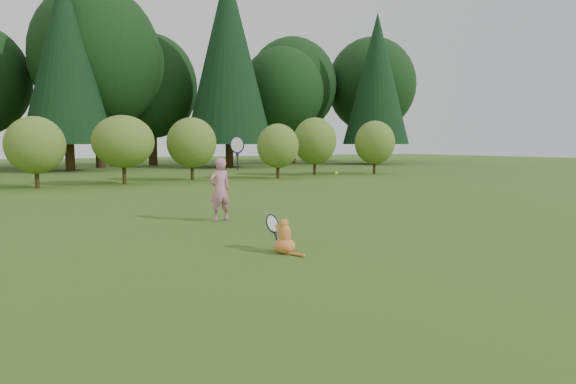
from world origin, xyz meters
TOP-DOWN VIEW (x-y plane):
  - ground at (0.00, 0.00)m, footprint 100.00×100.00m
  - shrub_row at (0.00, 13.00)m, footprint 28.00×3.00m
  - woodland_backdrop at (0.00, 23.00)m, footprint 48.00×10.00m
  - child at (-0.31, 2.57)m, footprint 0.70×0.38m
  - cat at (-0.61, -0.49)m, footprint 0.35×0.70m
  - tennis_ball at (1.32, 0.97)m, footprint 0.06×0.06m

SIDE VIEW (x-z plane):
  - ground at x=0.00m, z-range 0.00..0.00m
  - cat at x=-0.61m, z-range -0.08..0.58m
  - child at x=-0.31m, z-range -0.28..1.58m
  - tennis_ball at x=1.32m, z-range 0.95..1.01m
  - shrub_row at x=0.00m, z-range 0.00..2.80m
  - woodland_backdrop at x=0.00m, z-range 0.00..15.00m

